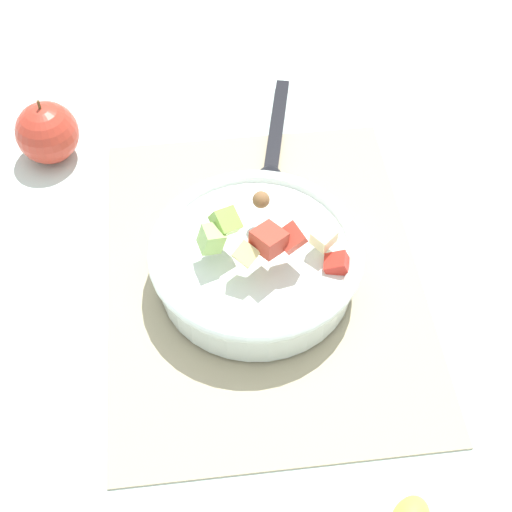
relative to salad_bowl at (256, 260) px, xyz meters
name	(u,v)px	position (x,y,z in m)	size (l,w,h in m)	color
ground_plane	(264,277)	(-0.01, 0.01, -0.04)	(2.40, 2.40, 0.00)	silver
placemat	(264,276)	(-0.01, 0.01, -0.04)	(0.47, 0.36, 0.01)	tan
salad_bowl	(256,260)	(0.00, 0.00, 0.00)	(0.24, 0.24, 0.12)	white
serving_spoon	(273,155)	(-0.20, 0.04, -0.03)	(0.23, 0.08, 0.01)	black
whole_apple	(47,133)	(-0.24, -0.25, 0.00)	(0.08, 0.08, 0.09)	#BC3828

